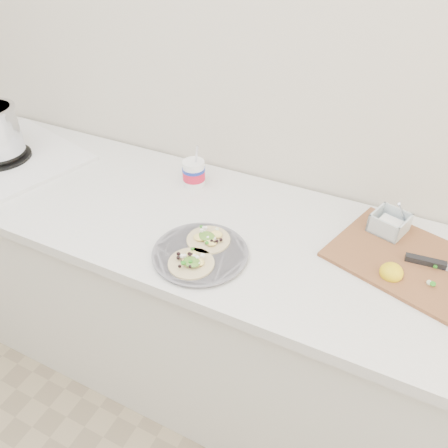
% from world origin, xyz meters
% --- Properties ---
extents(counter, '(2.44, 0.66, 0.90)m').
position_xyz_m(counter, '(0.00, 1.43, 0.45)').
color(counter, silver).
rests_on(counter, ground).
extents(taco_plate, '(0.29, 0.29, 0.04)m').
position_xyz_m(taco_plate, '(0.24, 1.25, 0.92)').
color(taco_plate, slate).
rests_on(taco_plate, counter).
extents(tub, '(0.08, 0.08, 0.19)m').
position_xyz_m(tub, '(0.03, 1.58, 0.96)').
color(tub, white).
rests_on(tub, counter).
extents(cutboard, '(0.54, 0.45, 0.07)m').
position_xyz_m(cutboard, '(0.81, 1.50, 0.92)').
color(cutboard, brown).
rests_on(cutboard, counter).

